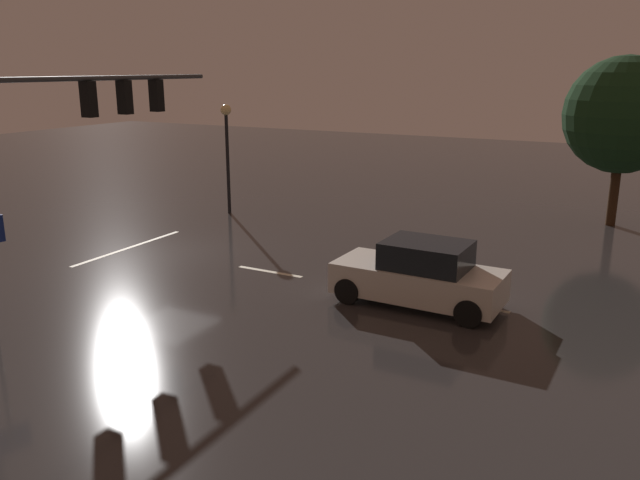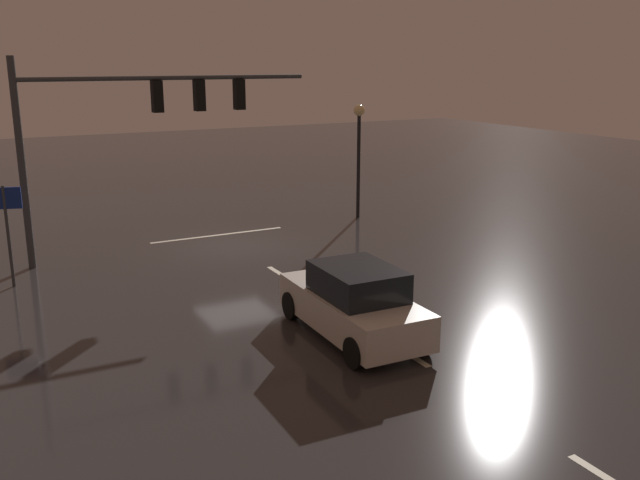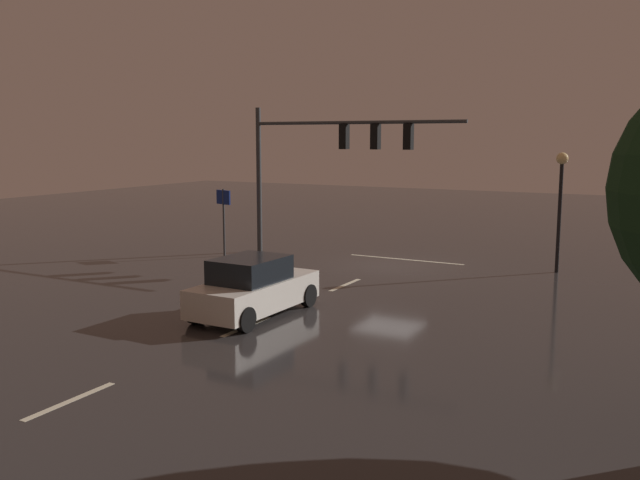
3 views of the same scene
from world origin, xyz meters
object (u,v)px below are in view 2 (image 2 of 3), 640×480
object	(u,v)px
street_lamp_left_kerb	(359,138)
route_sign	(6,215)
car_approaching	(354,303)
traffic_signal_assembly	(137,114)

from	to	relation	value
street_lamp_left_kerb	route_sign	bearing A→B (deg)	13.15
car_approaching	street_lamp_left_kerb	xyz separation A→B (m)	(-6.55, -10.70, 2.40)
car_approaching	street_lamp_left_kerb	distance (m)	12.77
traffic_signal_assembly	car_approaching	bearing A→B (deg)	104.66
traffic_signal_assembly	street_lamp_left_kerb	distance (m)	9.19
car_approaching	street_lamp_left_kerb	size ratio (longest dim) A/B	0.98
traffic_signal_assembly	route_sign	bearing A→B (deg)	22.54
street_lamp_left_kerb	route_sign	xyz separation A→B (m)	(13.17, 3.08, -1.12)
traffic_signal_assembly	car_approaching	size ratio (longest dim) A/B	2.13
traffic_signal_assembly	car_approaching	xyz separation A→B (m)	(-2.45, 9.35, -3.74)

